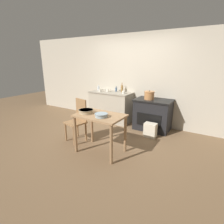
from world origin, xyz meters
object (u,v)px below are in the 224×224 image
at_px(stove, 153,114).
at_px(chair, 78,119).
at_px(work_table, 100,122).
at_px(cup_center_right, 124,92).
at_px(bottle_left, 122,88).
at_px(mixing_bowl_small, 86,111).
at_px(cup_center_left, 108,90).
at_px(bottle_far_left, 99,88).
at_px(cup_center, 100,90).
at_px(bottle_mid_left, 116,89).
at_px(mixing_bowl_large, 101,115).
at_px(flour_sack, 150,130).
at_px(stock_pot, 149,95).

height_order(stove, chair, chair).
xyz_separation_m(work_table, cup_center_right, (-0.37, 1.69, 0.29)).
bearing_deg(cup_center_right, bottle_left, 127.38).
xyz_separation_m(stove, mixing_bowl_small, (-0.79, -1.81, 0.42)).
bearing_deg(cup_center_left, bottle_far_left, 166.67).
relative_size(bottle_left, cup_center_right, 3.04).
relative_size(chair, cup_center_left, 11.67).
height_order(chair, cup_center_left, cup_center_left).
bearing_deg(stove, bottle_far_left, 177.70).
relative_size(bottle_left, cup_center, 3.31).
bearing_deg(chair, bottle_mid_left, 101.93).
distance_m(mixing_bowl_small, bottle_mid_left, 2.04).
xyz_separation_m(chair, cup_center_left, (-0.17, 1.53, 0.43)).
distance_m(work_table, bottle_mid_left, 2.09).
distance_m(stove, work_table, 1.84).
xyz_separation_m(mixing_bowl_large, bottle_far_left, (-1.45, 1.93, 0.13)).
bearing_deg(flour_sack, mixing_bowl_small, -125.59).
bearing_deg(stove, chair, -128.94).
distance_m(stove, mixing_bowl_large, 1.94).
relative_size(cup_center, cup_center_right, 0.92).
bearing_deg(bottle_far_left, bottle_mid_left, 9.74).
bearing_deg(mixing_bowl_large, work_table, 134.77).
xyz_separation_m(mixing_bowl_small, bottle_mid_left, (-0.46, 1.98, 0.13)).
bearing_deg(cup_center_right, mixing_bowl_large, -75.09).
height_order(stock_pot, cup_center, stock_pot).
bearing_deg(cup_center_left, cup_center_right, -4.70).
relative_size(chair, mixing_bowl_large, 3.91).
height_order(mixing_bowl_small, cup_center, cup_center).
height_order(stock_pot, bottle_mid_left, stock_pot).
height_order(chair, cup_center, cup_center).
relative_size(stock_pot, cup_center_right, 2.92).
xyz_separation_m(flour_sack, bottle_left, (-1.18, 0.70, 0.84)).
distance_m(stove, cup_center_left, 1.53).
bearing_deg(stove, bottle_left, 170.60).
bearing_deg(work_table, bottle_far_left, 126.34).
bearing_deg(mixing_bowl_small, bottle_left, 97.47).
bearing_deg(bottle_far_left, cup_center, -47.07).
xyz_separation_m(chair, cup_center_right, (0.39, 1.49, 0.43)).
xyz_separation_m(bottle_far_left, cup_center_right, (0.97, -0.14, -0.02)).
bearing_deg(cup_center, cup_center_left, 32.48).
bearing_deg(stove, mixing_bowl_small, -113.51).
xyz_separation_m(chair, bottle_mid_left, (0.01, 1.73, 0.45)).
bearing_deg(mixing_bowl_large, flour_sack, 68.66).
bearing_deg(mixing_bowl_large, stove, 78.21).
bearing_deg(cup_center, work_table, -54.67).
height_order(work_table, chair, chair).
bearing_deg(mixing_bowl_small, bottle_mid_left, 103.04).
relative_size(work_table, mixing_bowl_large, 3.79).
xyz_separation_m(flour_sack, bottle_mid_left, (-1.38, 0.70, 0.79)).
bearing_deg(cup_center_right, mixing_bowl_small, -87.51).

